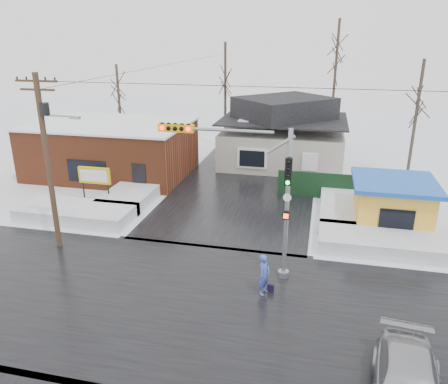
% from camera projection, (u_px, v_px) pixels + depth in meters
% --- Properties ---
extents(ground, '(120.00, 120.00, 0.00)m').
position_uv_depth(ground, '(182.00, 302.00, 18.48)').
color(ground, white).
rests_on(ground, ground).
extents(road_ns, '(10.00, 120.00, 0.02)m').
position_uv_depth(road_ns, '(182.00, 301.00, 18.48)').
color(road_ns, black).
rests_on(road_ns, ground).
extents(road_ew, '(120.00, 10.00, 0.02)m').
position_uv_depth(road_ew, '(182.00, 301.00, 18.48)').
color(road_ew, black).
rests_on(road_ew, ground).
extents(snowbank_nw, '(7.00, 3.00, 0.80)m').
position_uv_depth(snowbank_nw, '(77.00, 212.00, 26.65)').
color(snowbank_nw, white).
rests_on(snowbank_nw, ground).
extents(snowbank_ne, '(7.00, 3.00, 0.80)m').
position_uv_depth(snowbank_ne, '(387.00, 242.00, 22.86)').
color(snowbank_ne, white).
rests_on(snowbank_ne, ground).
extents(snowbank_nside_w, '(3.00, 8.00, 0.80)m').
position_uv_depth(snowbank_nside_w, '(140.00, 188.00, 30.81)').
color(snowbank_nside_w, white).
rests_on(snowbank_nside_w, ground).
extents(snowbank_nside_e, '(3.00, 8.00, 0.80)m').
position_uv_depth(snowbank_nside_e, '(344.00, 205.00, 27.86)').
color(snowbank_nside_e, white).
rests_on(snowbank_nside_e, ground).
extents(traffic_signal, '(6.05, 0.68, 7.00)m').
position_uv_depth(traffic_signal, '(252.00, 183.00, 19.13)').
color(traffic_signal, gray).
rests_on(traffic_signal, ground).
extents(utility_pole, '(3.15, 0.44, 9.00)m').
position_uv_depth(utility_pole, '(48.00, 153.00, 21.61)').
color(utility_pole, '#382619').
rests_on(utility_pole, ground).
extents(brick_building, '(12.20, 8.20, 4.12)m').
position_uv_depth(brick_building, '(112.00, 148.00, 34.73)').
color(brick_building, brown).
rests_on(brick_building, ground).
extents(marquee_sign, '(2.20, 0.21, 2.55)m').
position_uv_depth(marquee_sign, '(94.00, 177.00, 28.41)').
color(marquee_sign, black).
rests_on(marquee_sign, ground).
extents(house, '(10.40, 8.40, 5.76)m').
position_uv_depth(house, '(283.00, 134.00, 37.31)').
color(house, '#ADA79C').
rests_on(house, ground).
extents(kiosk, '(4.60, 4.60, 2.88)m').
position_uv_depth(kiosk, '(392.00, 204.00, 25.14)').
color(kiosk, yellow).
rests_on(kiosk, ground).
extents(fence, '(8.00, 0.12, 1.80)m').
position_uv_depth(fence, '(337.00, 187.00, 29.63)').
color(fence, black).
rests_on(fence, ground).
extents(tree_far_left, '(3.00, 3.00, 10.00)m').
position_uv_depth(tree_far_left, '(225.00, 65.00, 40.41)').
color(tree_far_left, '#332821').
rests_on(tree_far_left, ground).
extents(tree_far_mid, '(3.00, 3.00, 12.00)m').
position_uv_depth(tree_far_mid, '(337.00, 47.00, 39.60)').
color(tree_far_mid, '#332821').
rests_on(tree_far_mid, ground).
extents(tree_far_right, '(3.00, 3.00, 9.00)m').
position_uv_depth(tree_far_right, '(421.00, 85.00, 31.83)').
color(tree_far_right, '#332821').
rests_on(tree_far_right, ground).
extents(tree_far_west, '(3.00, 3.00, 8.00)m').
position_uv_depth(tree_far_west, '(118.00, 82.00, 41.23)').
color(tree_far_west, '#332821').
rests_on(tree_far_west, ground).
extents(pedestrian, '(0.64, 0.79, 1.86)m').
position_uv_depth(pedestrian, '(264.00, 275.00, 18.76)').
color(pedestrian, '#4052B3').
rests_on(pedestrian, ground).
extents(shopping_bag, '(0.30, 0.19, 0.35)m').
position_uv_depth(shopping_bag, '(271.00, 288.00, 19.12)').
color(shopping_bag, black).
rests_on(shopping_bag, ground).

